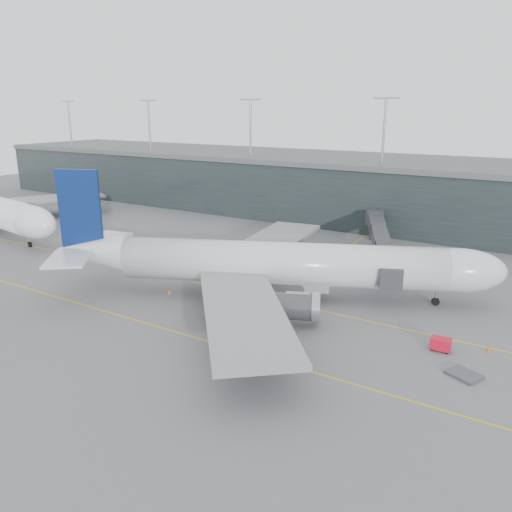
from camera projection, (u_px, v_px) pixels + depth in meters
The scene contains 17 objects.
ground at pixel (250, 284), 80.15m from camera, with size 320.00×320.00×0.00m, color #545458.
taxiline_a at pixel (236, 292), 76.88m from camera, with size 160.00×0.25×0.02m, color gold.
taxiline_b at pixel (167, 329), 63.82m from camera, with size 160.00×0.25×0.02m, color gold.
taxiline_lead_main at pixel (329, 258), 93.97m from camera, with size 0.25×60.00×0.02m, color gold.
taxiline_lead_adj at pixel (54, 213), 134.12m from camera, with size 0.25×60.00×0.02m, color gold.
terminal at pixel (373, 189), 125.33m from camera, with size 240.00×36.00×29.00m.
main_aircraft at pixel (278, 264), 73.08m from camera, with size 63.13×58.18×18.56m.
jet_bridge at pixel (393, 238), 89.50m from camera, with size 18.17×43.02×6.30m.
gse_cart at pixel (441, 344), 58.02m from camera, with size 2.32×1.54×1.54m.
baggage_dolly at pixel (464, 375), 52.62m from camera, with size 3.19×2.55×0.32m, color #3C3D42.
uld_a at pixel (254, 259), 90.27m from camera, with size 1.91×1.57×1.67m.
uld_b at pixel (279, 259), 89.98m from camera, with size 2.51×2.27×1.88m.
uld_c at pixel (279, 261), 88.95m from camera, with size 2.36×2.11×1.79m.
cone_nose at pixel (488, 349), 57.74m from camera, with size 0.50×0.50×0.80m, color #E94A0C.
cone_wing_stbd at pixel (227, 347), 58.26m from camera, with size 0.50×0.50×0.79m, color orange.
cone_wing_port at pixel (342, 274), 83.85m from camera, with size 0.39×0.39×0.61m, color orange.
cone_tail at pixel (169, 291), 75.87m from camera, with size 0.50×0.50×0.80m, color orange.
Camera 1 is at (40.40, -63.81, 27.23)m, focal length 35.00 mm.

